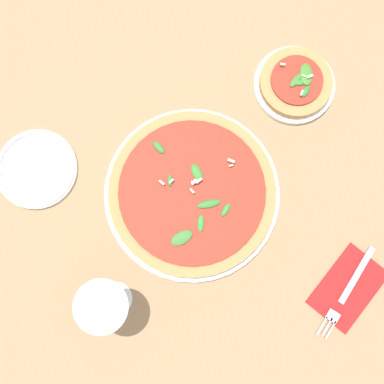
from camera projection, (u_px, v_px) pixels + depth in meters
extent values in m
plane|color=#9E7A56|center=(193.00, 204.00, 0.93)|extent=(6.00, 6.00, 0.00)
cylinder|color=white|center=(192.00, 194.00, 0.93)|extent=(0.36, 0.36, 0.01)
cylinder|color=#B7844C|center=(192.00, 193.00, 0.91)|extent=(0.34, 0.34, 0.02)
cylinder|color=#A82D1E|center=(192.00, 192.00, 0.90)|extent=(0.30, 0.30, 0.01)
ellipsoid|color=#3B7330|center=(182.00, 238.00, 0.88)|extent=(0.05, 0.04, 0.01)
ellipsoid|color=#337C2B|center=(197.00, 172.00, 0.90)|extent=(0.03, 0.04, 0.01)
ellipsoid|color=#31752B|center=(209.00, 204.00, 0.89)|extent=(0.05, 0.04, 0.01)
ellipsoid|color=#32732A|center=(170.00, 180.00, 0.90)|extent=(0.02, 0.03, 0.01)
ellipsoid|color=#36722D|center=(159.00, 147.00, 0.91)|extent=(0.02, 0.03, 0.01)
ellipsoid|color=#33842F|center=(201.00, 224.00, 0.89)|extent=(0.03, 0.03, 0.01)
ellipsoid|color=#32802C|center=(226.00, 210.00, 0.89)|extent=(0.03, 0.02, 0.01)
cube|color=#EFE5C6|center=(173.00, 180.00, 0.89)|extent=(0.01, 0.00, 0.01)
cube|color=#EFE5C6|center=(232.00, 162.00, 0.90)|extent=(0.01, 0.01, 0.01)
cube|color=#EFE5C6|center=(192.00, 191.00, 0.89)|extent=(0.00, 0.01, 0.01)
cube|color=#EFE5C6|center=(195.00, 182.00, 0.89)|extent=(0.01, 0.01, 0.01)
cube|color=#EFE5C6|center=(194.00, 182.00, 0.89)|extent=(0.01, 0.01, 0.01)
cube|color=#EFE5C6|center=(162.00, 183.00, 0.89)|extent=(0.00, 0.01, 0.01)
cube|color=#EFE5C6|center=(199.00, 181.00, 0.89)|extent=(0.01, 0.01, 0.01)
cube|color=#EFE5C6|center=(231.00, 166.00, 0.90)|extent=(0.01, 0.01, 0.00)
cylinder|color=white|center=(294.00, 85.00, 0.96)|extent=(0.17, 0.17, 0.01)
cylinder|color=#B7844C|center=(296.00, 82.00, 0.95)|extent=(0.15, 0.15, 0.02)
cylinder|color=#A82D1E|center=(297.00, 80.00, 0.94)|extent=(0.11, 0.11, 0.01)
ellipsoid|color=#317530|center=(306.00, 91.00, 0.93)|extent=(0.03, 0.02, 0.01)
ellipsoid|color=#337F2F|center=(298.00, 82.00, 0.93)|extent=(0.03, 0.03, 0.01)
ellipsoid|color=#3D762E|center=(296.00, 80.00, 0.93)|extent=(0.04, 0.02, 0.01)
ellipsoid|color=#3E7E29|center=(306.00, 74.00, 0.93)|extent=(0.05, 0.05, 0.01)
cube|color=#EFE5C6|center=(302.00, 93.00, 0.92)|extent=(0.01, 0.01, 0.01)
cube|color=#EFE5C6|center=(304.00, 76.00, 0.93)|extent=(0.01, 0.01, 0.00)
cube|color=#EFE5C6|center=(283.00, 64.00, 0.93)|extent=(0.01, 0.01, 0.01)
cube|color=#EFE5C6|center=(308.00, 75.00, 0.93)|extent=(0.01, 0.01, 0.01)
cylinder|color=white|center=(116.00, 299.00, 0.90)|extent=(0.07, 0.07, 0.00)
cylinder|color=white|center=(113.00, 300.00, 0.87)|extent=(0.01, 0.01, 0.06)
cone|color=white|center=(106.00, 304.00, 0.79)|extent=(0.09, 0.09, 0.09)
cylinder|color=white|center=(108.00, 303.00, 0.82)|extent=(0.05, 0.05, 0.03)
cube|color=#B21E1E|center=(348.00, 288.00, 0.90)|extent=(0.16, 0.11, 0.01)
cube|color=silver|center=(357.00, 275.00, 0.90)|extent=(0.13, 0.03, 0.00)
cube|color=silver|center=(333.00, 316.00, 0.89)|extent=(0.03, 0.03, 0.00)
cube|color=silver|center=(322.00, 326.00, 0.89)|extent=(0.04, 0.01, 0.00)
cube|color=silver|center=(326.00, 328.00, 0.89)|extent=(0.04, 0.01, 0.00)
cube|color=silver|center=(330.00, 331.00, 0.88)|extent=(0.04, 0.01, 0.00)
cylinder|color=white|center=(37.00, 169.00, 0.94)|extent=(0.17, 0.17, 0.01)
torus|color=white|center=(36.00, 168.00, 0.93)|extent=(0.16, 0.16, 0.01)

